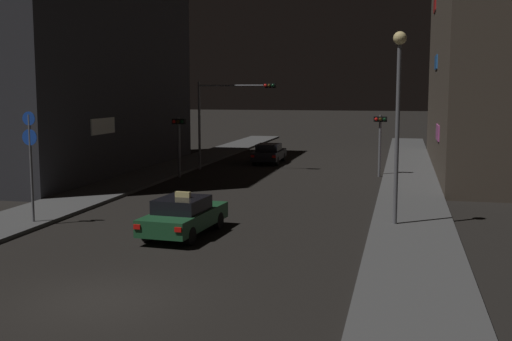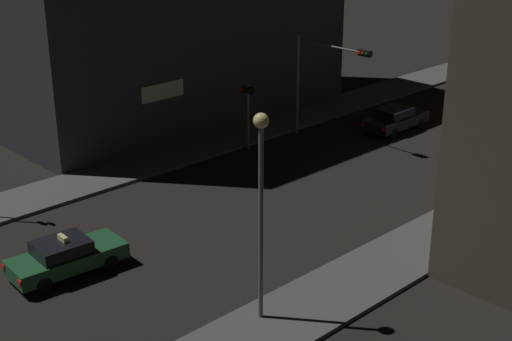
{
  "view_description": "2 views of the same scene",
  "coord_description": "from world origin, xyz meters",
  "px_view_note": "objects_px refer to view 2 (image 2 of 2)",
  "views": [
    {
      "loc": [
        7.28,
        -14.19,
        5.28
      ],
      "look_at": [
        0.65,
        14.35,
        1.55
      ],
      "focal_mm": 44.62,
      "sensor_mm": 36.0,
      "label": 1
    },
    {
      "loc": [
        22.87,
        -4.99,
        14.24
      ],
      "look_at": [
        0.73,
        16.28,
        2.14
      ],
      "focal_mm": 52.7,
      "sensor_mm": 36.0,
      "label": 2
    }
  ],
  "objects_px": {
    "street_lamp_near_block": "(261,184)",
    "taxi": "(66,256)",
    "traffic_light_overhead": "(323,69)",
    "traffic_light_right_kerb": "(468,141)",
    "traffic_light_left_kerb": "(248,104)",
    "far_car": "(395,119)"
  },
  "relations": [
    {
      "from": "traffic_light_overhead",
      "to": "traffic_light_left_kerb",
      "type": "bearing_deg",
      "value": -116.2
    },
    {
      "from": "traffic_light_overhead",
      "to": "traffic_light_right_kerb",
      "type": "bearing_deg",
      "value": -5.37
    },
    {
      "from": "taxi",
      "to": "traffic_light_overhead",
      "type": "xyz_separation_m",
      "value": [
        -3.54,
        18.62,
        3.47
      ]
    },
    {
      "from": "taxi",
      "to": "traffic_light_right_kerb",
      "type": "bearing_deg",
      "value": 70.32
    },
    {
      "from": "traffic_light_left_kerb",
      "to": "street_lamp_near_block",
      "type": "bearing_deg",
      "value": -41.85
    },
    {
      "from": "traffic_light_right_kerb",
      "to": "far_car",
      "type": "bearing_deg",
      "value": 145.67
    },
    {
      "from": "traffic_light_overhead",
      "to": "street_lamp_near_block",
      "type": "bearing_deg",
      "value": -54.7
    },
    {
      "from": "far_car",
      "to": "traffic_light_overhead",
      "type": "distance_m",
      "value": 6.02
    },
    {
      "from": "street_lamp_near_block",
      "to": "taxi",
      "type": "bearing_deg",
      "value": -157.72
    },
    {
      "from": "traffic_light_left_kerb",
      "to": "traffic_light_right_kerb",
      "type": "distance_m",
      "value": 12.19
    },
    {
      "from": "far_car",
      "to": "traffic_light_right_kerb",
      "type": "xyz_separation_m",
      "value": [
        8.04,
        -5.49,
        1.96
      ]
    },
    {
      "from": "far_car",
      "to": "street_lamp_near_block",
      "type": "xyz_separation_m",
      "value": [
        9.19,
        -20.12,
        4.35
      ]
    },
    {
      "from": "traffic_light_overhead",
      "to": "traffic_light_left_kerb",
      "type": "relative_size",
      "value": 1.6
    },
    {
      "from": "traffic_light_overhead",
      "to": "traffic_light_left_kerb",
      "type": "height_order",
      "value": "traffic_light_overhead"
    },
    {
      "from": "street_lamp_near_block",
      "to": "far_car",
      "type": "bearing_deg",
      "value": 114.55
    },
    {
      "from": "taxi",
      "to": "street_lamp_near_block",
      "type": "relative_size",
      "value": 0.63
    },
    {
      "from": "taxi",
      "to": "traffic_light_left_kerb",
      "type": "relative_size",
      "value": 1.26
    },
    {
      "from": "far_car",
      "to": "traffic_light_overhead",
      "type": "bearing_deg",
      "value": -111.78
    },
    {
      "from": "far_car",
      "to": "traffic_light_left_kerb",
      "type": "bearing_deg",
      "value": -113.87
    },
    {
      "from": "traffic_light_overhead",
      "to": "traffic_light_left_kerb",
      "type": "xyz_separation_m",
      "value": [
        -1.94,
        -3.95,
        -1.59
      ]
    },
    {
      "from": "traffic_light_left_kerb",
      "to": "traffic_light_right_kerb",
      "type": "bearing_deg",
      "value": 14.37
    },
    {
      "from": "traffic_light_overhead",
      "to": "street_lamp_near_block",
      "type": "xyz_separation_m",
      "value": [
        11.02,
        -15.56,
        0.87
      ]
    }
  ]
}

